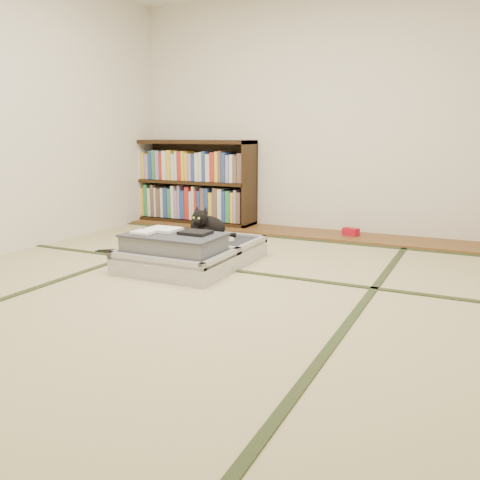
% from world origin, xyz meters
% --- Properties ---
extents(floor, '(4.50, 4.50, 0.00)m').
position_xyz_m(floor, '(0.00, 0.00, 0.00)').
color(floor, '#CDBE88').
rests_on(floor, ground).
extents(wood_strip, '(4.00, 0.50, 0.02)m').
position_xyz_m(wood_strip, '(0.00, 2.00, 0.01)').
color(wood_strip, brown).
rests_on(wood_strip, ground).
extents(red_item, '(0.17, 0.13, 0.07)m').
position_xyz_m(red_item, '(0.45, 2.03, 0.06)').
color(red_item, '#A90D1F').
rests_on(red_item, wood_strip).
extents(room_shell, '(4.50, 4.50, 4.50)m').
position_xyz_m(room_shell, '(0.00, 0.00, 1.46)').
color(room_shell, white).
rests_on(room_shell, ground).
extents(tatami_borders, '(4.00, 4.50, 0.01)m').
position_xyz_m(tatami_borders, '(0.00, 0.49, 0.00)').
color(tatami_borders, '#2D381E').
rests_on(tatami_borders, ground).
extents(bookcase, '(1.44, 0.33, 0.92)m').
position_xyz_m(bookcase, '(-1.36, 2.07, 0.45)').
color(bookcase, black).
rests_on(bookcase, wood_strip).
extents(suitcase, '(0.79, 1.06, 0.31)m').
position_xyz_m(suitcase, '(-0.39, 0.39, 0.11)').
color(suitcase, silver).
rests_on(suitcase, floor).
extents(cat, '(0.35, 0.36, 0.28)m').
position_xyz_m(cat, '(-0.41, 0.68, 0.26)').
color(cat, black).
rests_on(cat, suitcase).
extents(cable_coil, '(0.11, 0.11, 0.03)m').
position_xyz_m(cable_coil, '(-0.23, 0.71, 0.16)').
color(cable_coil, white).
rests_on(cable_coil, suitcase).
extents(hanger, '(0.39, 0.20, 0.01)m').
position_xyz_m(hanger, '(-1.18, 0.50, 0.01)').
color(hanger, black).
rests_on(hanger, floor).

